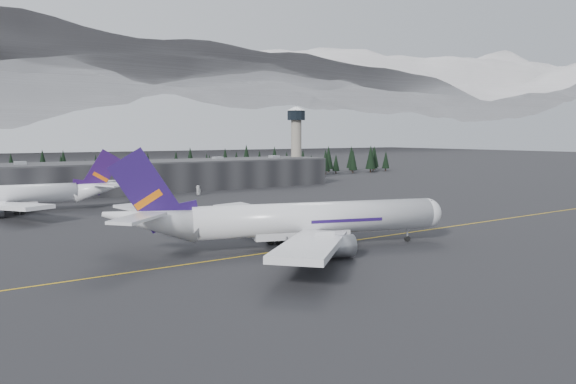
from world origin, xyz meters
TOP-DOWN VIEW (x-y plane):
  - ground at (0.00, 0.00)m, footprint 1400.00×1400.00m
  - taxiline at (0.00, -2.00)m, footprint 400.00×0.40m
  - terminal at (0.00, 125.00)m, footprint 160.00×30.00m
  - control_tower at (75.00, 128.00)m, footprint 10.00×10.00m
  - treeline at (0.00, 162.00)m, footprint 360.00×20.00m
  - mountain_ridge at (0.00, 1000.00)m, footprint 4400.00×900.00m
  - jet_main at (-13.73, -0.94)m, footprint 69.65×62.89m
  - jet_parked at (-55.83, 85.12)m, footprint 64.37×59.13m
  - gse_vehicle_a at (-9.49, 100.47)m, footprint 4.45×6.14m
  - gse_vehicle_b at (9.17, 98.45)m, footprint 4.18×2.55m

SIDE VIEW (x-z plane):
  - ground at x=0.00m, z-range 0.00..0.00m
  - mountain_ridge at x=0.00m, z-range -210.00..210.00m
  - taxiline at x=0.00m, z-range 0.00..0.02m
  - gse_vehicle_b at x=9.17m, z-range 0.00..1.33m
  - gse_vehicle_a at x=-9.49m, z-range 0.00..1.55m
  - jet_parked at x=-55.83m, z-range -4.13..14.83m
  - jet_main at x=-13.73m, z-range -4.58..16.42m
  - terminal at x=0.00m, z-range 0.00..12.60m
  - treeline at x=0.00m, z-range 0.00..15.00m
  - control_tower at x=75.00m, z-range 4.56..42.26m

